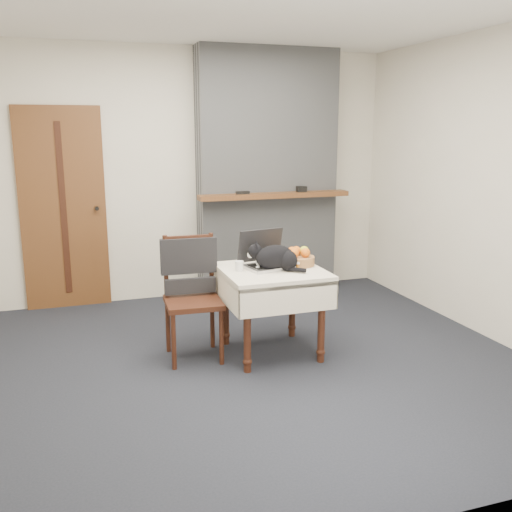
% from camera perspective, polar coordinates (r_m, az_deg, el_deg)
% --- Properties ---
extents(ground, '(4.50, 4.50, 0.00)m').
position_cam_1_polar(ground, '(4.49, -1.93, -10.78)').
color(ground, black).
rests_on(ground, ground).
extents(room_shell, '(4.52, 4.01, 2.61)m').
position_cam_1_polar(room_shell, '(4.56, -3.80, 12.37)').
color(room_shell, beige).
rests_on(room_shell, ground).
extents(door, '(0.82, 0.10, 2.00)m').
position_cam_1_polar(door, '(5.98, -18.71, 4.46)').
color(door, brown).
rests_on(door, ground).
extents(chimney, '(1.62, 0.48, 2.60)m').
position_cam_1_polar(chimney, '(6.17, 1.14, 8.15)').
color(chimney, gray).
rests_on(chimney, ground).
extents(side_table, '(0.78, 0.78, 0.70)m').
position_cam_1_polar(side_table, '(4.52, 1.59, -2.70)').
color(side_table, '#381A0F').
rests_on(side_table, ground).
extents(laptop, '(0.45, 0.40, 0.29)m').
position_cam_1_polar(laptop, '(4.57, 1.02, -0.14)').
color(laptop, '#B7B7BC').
rests_on(laptop, side_table).
extents(cat, '(0.41, 0.34, 0.23)m').
position_cam_1_polar(cat, '(4.44, 2.02, -0.19)').
color(cat, black).
rests_on(cat, side_table).
extents(cream_jar, '(0.07, 0.07, 0.08)m').
position_cam_1_polar(cream_jar, '(4.43, -1.69, -1.00)').
color(cream_jar, silver).
rests_on(cream_jar, side_table).
extents(pill_bottle, '(0.03, 0.03, 0.07)m').
position_cam_1_polar(pill_bottle, '(4.45, 4.20, -1.03)').
color(pill_bottle, '#B46116').
rests_on(pill_bottle, side_table).
extents(fruit_basket, '(0.26, 0.26, 0.15)m').
position_cam_1_polar(fruit_basket, '(4.62, 4.27, -0.20)').
color(fruit_basket, '#99633D').
rests_on(fruit_basket, side_table).
extents(desk_clutter, '(0.14, 0.05, 0.01)m').
position_cam_1_polar(desk_clutter, '(4.55, 3.74, -1.10)').
color(desk_clutter, black).
rests_on(desk_clutter, side_table).
extents(chair, '(0.46, 0.45, 0.97)m').
position_cam_1_polar(chair, '(4.53, -6.54, -2.36)').
color(chair, '#381A0F').
rests_on(chair, ground).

